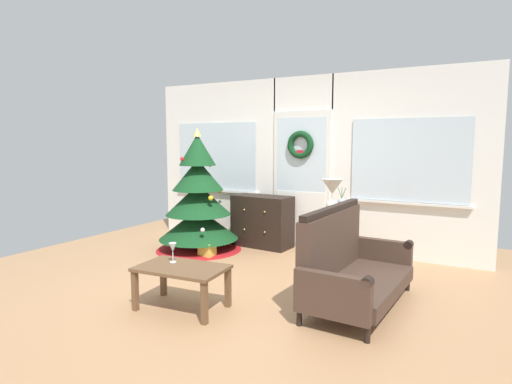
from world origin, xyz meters
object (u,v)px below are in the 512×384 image
object	(u,v)px
wine_glass	(173,248)
gift_box	(207,250)
side_table	(335,228)
flower_vase	(342,205)
dresser_cabinet	(262,221)
settee_sofa	(349,267)
table_lamp	(332,191)
christmas_tree	(198,206)
coffee_table	(182,273)

from	to	relation	value
wine_glass	gift_box	distance (m)	1.77
side_table	flower_vase	xyz separation A→B (m)	(0.10, -0.06, 0.31)
dresser_cabinet	gift_box	size ratio (longest dim) A/B	4.67
settee_sofa	flower_vase	xyz separation A→B (m)	(-0.47, 1.22, 0.41)
flower_vase	wine_glass	bearing A→B (deg)	-117.30
dresser_cabinet	side_table	xyz separation A→B (m)	(1.27, -0.36, 0.09)
dresser_cabinet	side_table	size ratio (longest dim) A/B	1.38
side_table	table_lamp	distance (m)	0.48
christmas_tree	gift_box	bearing A→B (deg)	-38.04
christmas_tree	flower_vase	xyz separation A→B (m)	(2.10, 0.21, 0.13)
wine_glass	gift_box	world-z (taller)	wine_glass
christmas_tree	coffee_table	xyz separation A→B (m)	(1.21, -1.89, -0.31)
settee_sofa	flower_vase	world-z (taller)	flower_vase
side_table	table_lamp	bearing A→B (deg)	146.31
wine_glass	coffee_table	bearing A→B (deg)	-23.17
flower_vase	dresser_cabinet	bearing A→B (deg)	162.84
christmas_tree	flower_vase	world-z (taller)	christmas_tree
gift_box	settee_sofa	bearing A→B (deg)	-18.37
flower_vase	side_table	bearing A→B (deg)	149.04
christmas_tree	settee_sofa	size ratio (longest dim) A/B	1.14
dresser_cabinet	coffee_table	xyz separation A→B (m)	(0.48, -2.53, -0.04)
coffee_table	gift_box	size ratio (longest dim) A/B	4.44
christmas_tree	coffee_table	distance (m)	2.27
dresser_cabinet	coffee_table	size ratio (longest dim) A/B	1.05
settee_sofa	wine_glass	xyz separation A→B (m)	(-1.53, -0.82, 0.18)
gift_box	table_lamp	bearing A→B (deg)	19.84
gift_box	coffee_table	bearing A→B (deg)	-61.88
dresser_cabinet	wine_glass	distance (m)	2.49
wine_glass	gift_box	bearing A→B (deg)	114.41
table_lamp	flower_vase	bearing A→B (deg)	-32.01
christmas_tree	table_lamp	bearing A→B (deg)	9.17
dresser_cabinet	table_lamp	size ratio (longest dim) A/B	2.10
settee_sofa	table_lamp	bearing A→B (deg)	115.70
christmas_tree	settee_sofa	xyz separation A→B (m)	(2.57, -1.01, -0.28)
dresser_cabinet	side_table	world-z (taller)	dresser_cabinet
dresser_cabinet	wine_glass	xyz separation A→B (m)	(0.32, -2.46, 0.17)
dresser_cabinet	gift_box	bearing A→B (deg)	-113.39
christmas_tree	gift_box	distance (m)	0.71
coffee_table	christmas_tree	bearing A→B (deg)	122.54
flower_vase	table_lamp	bearing A→B (deg)	147.99
table_lamp	gift_box	world-z (taller)	table_lamp
table_lamp	coffee_table	bearing A→B (deg)	-108.26
gift_box	wine_glass	bearing A→B (deg)	-65.59
settee_sofa	christmas_tree	bearing A→B (deg)	158.63
dresser_cabinet	side_table	distance (m)	1.32
table_lamp	coffee_table	size ratio (longest dim) A/B	0.50
wine_glass	gift_box	xyz separation A→B (m)	(-0.71, 1.56, -0.46)
side_table	dresser_cabinet	bearing A→B (deg)	164.05
side_table	wine_glass	world-z (taller)	side_table
flower_vase	christmas_tree	bearing A→B (deg)	-174.21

